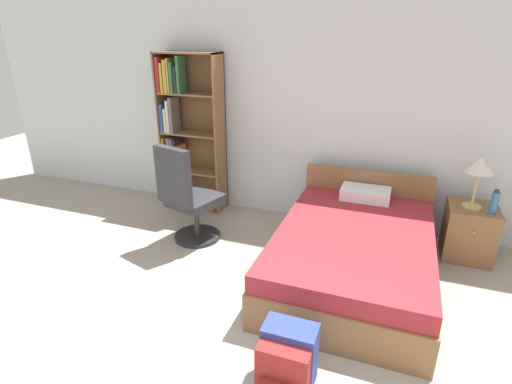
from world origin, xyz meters
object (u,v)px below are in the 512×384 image
(table_lamp, at_px, (480,168))
(water_bottle, at_px, (494,202))
(bed, at_px, (354,250))
(backpack_red, at_px, (283,373))
(bookshelf, at_px, (184,131))
(backpack_blue, at_px, (289,357))
(office_chair, at_px, (188,199))
(nightstand, at_px, (469,232))

(table_lamp, bearing_deg, water_bottle, -28.57)
(bed, distance_m, backpack_red, 1.55)
(bookshelf, height_order, backpack_blue, bookshelf)
(bookshelf, xyz_separation_m, office_chair, (0.52, -0.88, -0.49))
(bookshelf, bearing_deg, bed, -22.00)
(bookshelf, relative_size, bed, 0.94)
(nightstand, distance_m, backpack_red, 2.60)
(bookshelf, relative_size, water_bottle, 8.00)
(bed, height_order, backpack_blue, bed)
(bookshelf, height_order, water_bottle, bookshelf)
(office_chair, relative_size, backpack_blue, 2.53)
(bed, relative_size, nightstand, 3.70)
(nightstand, bearing_deg, backpack_blue, -120.22)
(bed, relative_size, water_bottle, 8.47)
(backpack_red, bearing_deg, backpack_blue, 89.95)
(office_chair, height_order, table_lamp, office_chair)
(backpack_blue, bearing_deg, bookshelf, 131.27)
(bookshelf, relative_size, backpack_red, 4.99)
(bookshelf, relative_size, nightstand, 3.50)
(bed, height_order, backpack_red, bed)
(water_bottle, bearing_deg, table_lamp, 151.43)
(bookshelf, bearing_deg, water_bottle, -4.73)
(bookshelf, distance_m, nightstand, 3.37)
(nightstand, relative_size, table_lamp, 1.07)
(bookshelf, xyz_separation_m, backpack_red, (2.04, -2.44, -0.81))
(bed, xyz_separation_m, backpack_blue, (-0.22, -1.41, -0.05))
(office_chair, bearing_deg, water_bottle, 11.68)
(office_chair, bearing_deg, backpack_red, -45.64)
(office_chair, distance_m, nightstand, 2.87)
(water_bottle, bearing_deg, office_chair, -168.32)
(bed, distance_m, nightstand, 1.27)
(bookshelf, relative_size, table_lamp, 3.75)
(office_chair, height_order, water_bottle, office_chair)
(table_lamp, bearing_deg, backpack_blue, -119.90)
(nightstand, bearing_deg, bed, -144.28)
(backpack_red, bearing_deg, bookshelf, 129.86)
(nightstand, bearing_deg, backpack_red, -118.91)
(bookshelf, distance_m, bed, 2.54)
(bed, height_order, nightstand, bed)
(bed, height_order, table_lamp, table_lamp)
(bookshelf, relative_size, office_chair, 1.74)
(nightstand, bearing_deg, bookshelf, 177.08)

